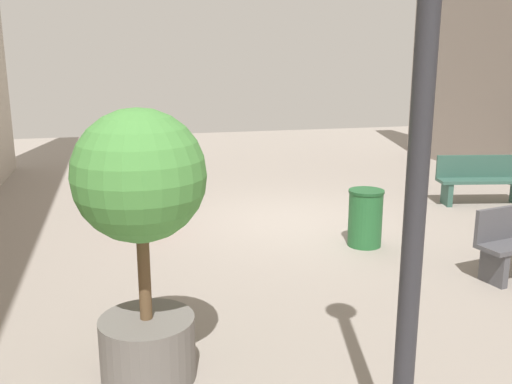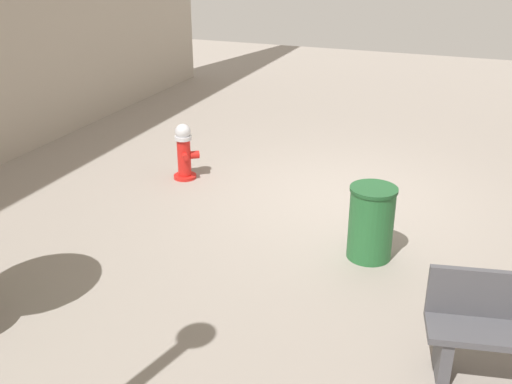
# 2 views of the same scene
# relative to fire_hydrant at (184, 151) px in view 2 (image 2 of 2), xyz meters

# --- Properties ---
(ground_plane) EXTENTS (23.40, 23.40, 0.00)m
(ground_plane) POSITION_rel_fire_hydrant_xyz_m (-2.48, -0.11, -0.44)
(ground_plane) COLOR gray
(fire_hydrant) EXTENTS (0.40, 0.40, 0.87)m
(fire_hydrant) POSITION_rel_fire_hydrant_xyz_m (0.00, 0.00, 0.00)
(fire_hydrant) COLOR red
(fire_hydrant) RESTS_ON ground_plane
(trash_bin) EXTENTS (0.54, 0.54, 0.88)m
(trash_bin) POSITION_rel_fire_hydrant_xyz_m (-3.14, 1.40, 0.01)
(trash_bin) COLOR #266633
(trash_bin) RESTS_ON ground_plane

